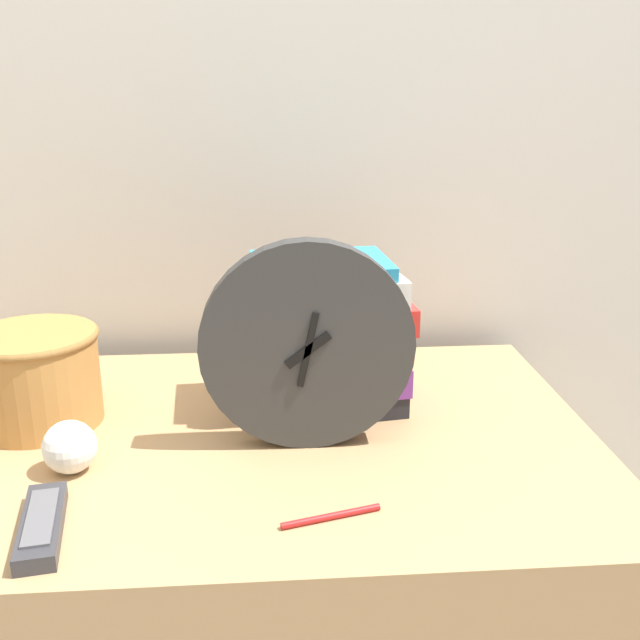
{
  "coord_description": "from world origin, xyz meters",
  "views": [
    {
      "loc": [
        0.11,
        -0.64,
        1.21
      ],
      "look_at": [
        0.19,
        0.36,
        0.89
      ],
      "focal_mm": 42.0,
      "sensor_mm": 36.0,
      "label": 1
    }
  ],
  "objects_px": {
    "desk_clock": "(307,346)",
    "crumpled_paper_ball": "(70,447)",
    "tv_remote": "(42,525)",
    "pen": "(331,516)",
    "basket": "(35,374)",
    "book_stack": "(328,338)"
  },
  "relations": [
    {
      "from": "desk_clock",
      "to": "crumpled_paper_ball",
      "type": "height_order",
      "value": "desk_clock"
    },
    {
      "from": "book_stack",
      "to": "basket",
      "type": "xyz_separation_m",
      "value": [
        -0.43,
        -0.03,
        -0.04
      ]
    },
    {
      "from": "book_stack",
      "to": "basket",
      "type": "bearing_deg",
      "value": -176.49
    },
    {
      "from": "desk_clock",
      "to": "pen",
      "type": "relative_size",
      "value": 2.44
    },
    {
      "from": "pen",
      "to": "basket",
      "type": "bearing_deg",
      "value": 144.44
    },
    {
      "from": "pen",
      "to": "book_stack",
      "type": "bearing_deg",
      "value": 85.86
    },
    {
      "from": "crumpled_paper_ball",
      "to": "pen",
      "type": "xyz_separation_m",
      "value": [
        0.32,
        -0.14,
        -0.03
      ]
    },
    {
      "from": "basket",
      "to": "pen",
      "type": "height_order",
      "value": "basket"
    },
    {
      "from": "desk_clock",
      "to": "crumpled_paper_ball",
      "type": "relative_size",
      "value": 4.18
    },
    {
      "from": "basket",
      "to": "crumpled_paper_ball",
      "type": "height_order",
      "value": "basket"
    },
    {
      "from": "book_stack",
      "to": "basket",
      "type": "distance_m",
      "value": 0.43
    },
    {
      "from": "crumpled_paper_ball",
      "to": "pen",
      "type": "relative_size",
      "value": 0.58
    },
    {
      "from": "basket",
      "to": "pen",
      "type": "distance_m",
      "value": 0.5
    },
    {
      "from": "basket",
      "to": "tv_remote",
      "type": "relative_size",
      "value": 1.2
    },
    {
      "from": "desk_clock",
      "to": "pen",
      "type": "height_order",
      "value": "desk_clock"
    },
    {
      "from": "desk_clock",
      "to": "tv_remote",
      "type": "xyz_separation_m",
      "value": [
        -0.31,
        -0.19,
        -0.13
      ]
    },
    {
      "from": "desk_clock",
      "to": "tv_remote",
      "type": "height_order",
      "value": "desk_clock"
    },
    {
      "from": "book_stack",
      "to": "basket",
      "type": "height_order",
      "value": "book_stack"
    },
    {
      "from": "desk_clock",
      "to": "tv_remote",
      "type": "distance_m",
      "value": 0.39
    },
    {
      "from": "desk_clock",
      "to": "book_stack",
      "type": "height_order",
      "value": "desk_clock"
    },
    {
      "from": "crumpled_paper_ball",
      "to": "desk_clock",
      "type": "bearing_deg",
      "value": 9.64
    },
    {
      "from": "basket",
      "to": "crumpled_paper_ball",
      "type": "bearing_deg",
      "value": -62.04
    }
  ]
}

